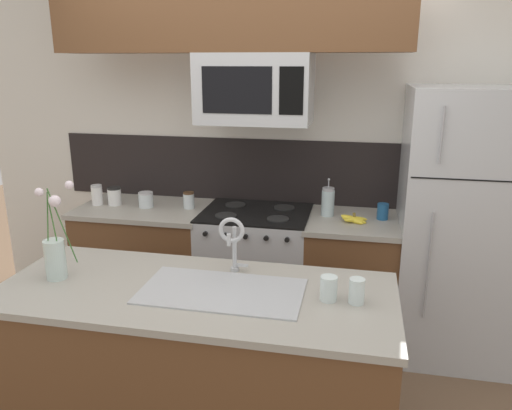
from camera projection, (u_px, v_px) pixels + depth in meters
name	position (u px, v px, depth m)	size (l,w,h in m)	color
ground_plane	(224.00, 405.00, 2.94)	(10.00, 10.00, 0.00)	brown
rear_partition	(305.00, 151.00, 3.72)	(5.20, 0.10, 2.60)	silver
splash_band	(265.00, 171.00, 3.77)	(3.22, 0.01, 0.48)	black
back_counter_left	(148.00, 263.00, 3.82)	(0.96, 0.65, 0.91)	brown
back_counter_right	(350.00, 281.00, 3.52)	(0.63, 0.65, 0.91)	brown
stove_range	(256.00, 272.00, 3.66)	(0.76, 0.64, 0.93)	#B7BABF
microwave	(255.00, 89.00, 3.27)	(0.74, 0.40, 0.45)	#B7BABF
upper_cabinet_band	(228.00, 3.00, 3.13)	(2.29, 0.34, 0.60)	brown
refrigerator	(462.00, 227.00, 3.28)	(0.81, 0.74, 1.80)	#B7BABF
storage_jar_tall	(97.00, 195.00, 3.73)	(0.08, 0.08, 0.15)	silver
storage_jar_medium	(114.00, 196.00, 3.73)	(0.10, 0.10, 0.13)	silver
storage_jar_short	(146.00, 200.00, 3.67)	(0.11, 0.11, 0.11)	silver
storage_jar_squat	(189.00, 200.00, 3.64)	(0.08, 0.08, 0.12)	silver
banana_bunch	(354.00, 219.00, 3.33)	(0.19, 0.12, 0.08)	yellow
french_press	(328.00, 202.00, 3.46)	(0.09, 0.09, 0.27)	silver
coffee_tin	(383.00, 211.00, 3.39)	(0.08, 0.08, 0.11)	#1E5184
island_counter	(198.00, 372.00, 2.49)	(1.89, 0.79, 0.91)	brown
kitchen_sink	(222.00, 305.00, 2.35)	(0.76, 0.42, 0.16)	#ADAFB5
sink_faucet	(232.00, 237.00, 2.47)	(0.14, 0.14, 0.31)	#B7BABF
drinking_glass	(329.00, 288.00, 2.24)	(0.08, 0.08, 0.11)	silver
spare_glass	(357.00, 291.00, 2.21)	(0.07, 0.07, 0.12)	silver
flower_vase	(55.00, 254.00, 2.45)	(0.15, 0.13, 0.49)	silver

